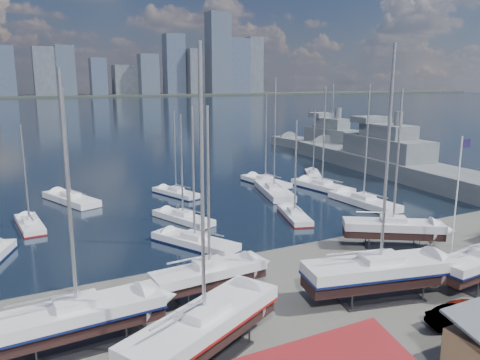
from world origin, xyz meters
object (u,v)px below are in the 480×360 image
sailboat_cradle_0 (78,317)px  naval_ship_east (386,163)px  naval_ship_west (331,146)px  flagpole (457,198)px

sailboat_cradle_0 → naval_ship_east: size_ratio=0.32×
sailboat_cradle_0 → naval_ship_west: (66.36, 59.64, -0.47)m
sailboat_cradle_0 → naval_ship_west: size_ratio=0.42×
naval_ship_west → flagpole: (-36.30, -62.75, 5.34)m
naval_ship_west → naval_ship_east: bearing=162.0°
naval_ship_east → naval_ship_west: 25.00m
naval_ship_west → flagpole: 72.69m
naval_ship_east → flagpole: bearing=148.4°
sailboat_cradle_0 → naval_ship_west: sailboat_cradle_0 is taller
flagpole → naval_ship_east: bearing=52.0°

